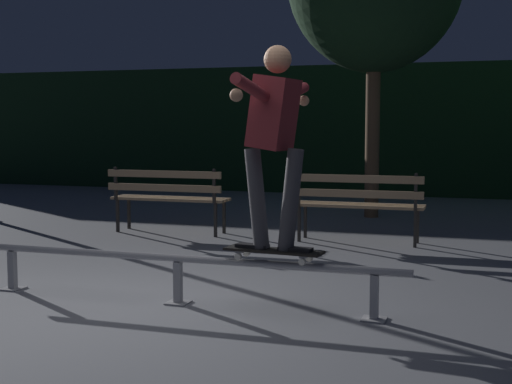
{
  "coord_description": "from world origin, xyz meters",
  "views": [
    {
      "loc": [
        2.38,
        -4.98,
        1.46
      ],
      "look_at": [
        0.41,
        1.04,
        0.85
      ],
      "focal_mm": 50.2,
      "sensor_mm": 36.0,
      "label": 1
    }
  ],
  "objects_px": {
    "park_bench_left_center": "(357,200)",
    "skateboarder": "(274,130)",
    "park_bench_leftmost": "(168,193)",
    "grind_rail": "(178,266)",
    "skateboard": "(273,251)"
  },
  "relations": [
    {
      "from": "park_bench_leftmost",
      "to": "park_bench_left_center",
      "type": "height_order",
      "value": "same"
    },
    {
      "from": "skateboard",
      "to": "skateboarder",
      "type": "bearing_deg",
      "value": -5.76
    },
    {
      "from": "park_bench_left_center",
      "to": "skateboard",
      "type": "bearing_deg",
      "value": -90.88
    },
    {
      "from": "grind_rail",
      "to": "park_bench_leftmost",
      "type": "relative_size",
      "value": 2.34
    },
    {
      "from": "skateboard",
      "to": "park_bench_left_center",
      "type": "relative_size",
      "value": 0.5
    },
    {
      "from": "park_bench_left_center",
      "to": "skateboarder",
      "type": "bearing_deg",
      "value": -90.83
    },
    {
      "from": "skateboard",
      "to": "grind_rail",
      "type": "bearing_deg",
      "value": -180.0
    },
    {
      "from": "park_bench_leftmost",
      "to": "park_bench_left_center",
      "type": "relative_size",
      "value": 1.0
    },
    {
      "from": "skateboard",
      "to": "park_bench_left_center",
      "type": "xyz_separation_m",
      "value": [
        0.05,
        3.35,
        0.06
      ]
    },
    {
      "from": "grind_rail",
      "to": "skateboard",
      "type": "relative_size",
      "value": 4.71
    },
    {
      "from": "grind_rail",
      "to": "skateboarder",
      "type": "xyz_separation_m",
      "value": [
        0.81,
        -0.0,
        1.1
      ]
    },
    {
      "from": "skateboarder",
      "to": "park_bench_left_center",
      "type": "height_order",
      "value": "skateboarder"
    },
    {
      "from": "grind_rail",
      "to": "skateboard",
      "type": "distance_m",
      "value": 0.83
    },
    {
      "from": "grind_rail",
      "to": "park_bench_leftmost",
      "type": "distance_m",
      "value": 3.75
    },
    {
      "from": "park_bench_leftmost",
      "to": "grind_rail",
      "type": "bearing_deg",
      "value": -63.6
    }
  ]
}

